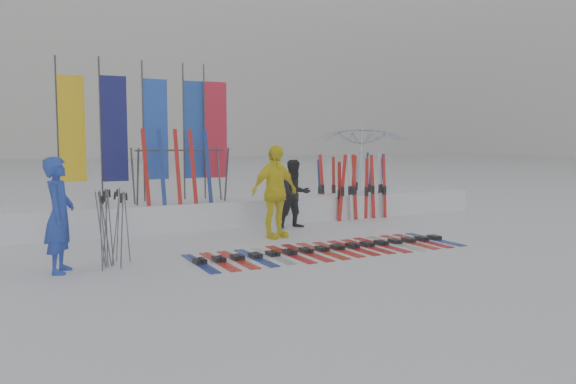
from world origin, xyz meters
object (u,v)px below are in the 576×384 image
person_yellow (275,192)px  ski_row (331,248)px  person_black (295,194)px  ski_rack (180,168)px  tent_canopy (362,168)px  person_blue (59,215)px

person_yellow → ski_row: bearing=-92.5°
person_black → ski_rack: ski_rack is taller
person_yellow → tent_canopy: 5.11m
person_yellow → ski_row: (0.32, -1.68, -0.92)m
ski_rack → person_black: bearing=-22.3°
person_blue → tent_canopy: bearing=-44.3°
person_blue → person_yellow: (4.22, 1.29, 0.08)m
person_blue → ski_row: (4.54, -0.39, -0.84)m
person_black → person_yellow: size_ratio=0.82×
person_blue → person_black: size_ratio=1.12×
person_blue → ski_row: size_ratio=0.34×
person_black → person_blue: bearing=-156.0°
ski_row → ski_rack: 4.24m
person_yellow → ski_row: person_yellow is taller
person_black → ski_row: (-0.66, -2.65, -0.74)m
person_yellow → tent_canopy: size_ratio=0.70×
tent_canopy → ski_rack: bearing=-169.9°
person_yellow → tent_canopy: bearing=21.8°
person_black → person_yellow: 1.39m
person_blue → tent_canopy: (8.39, 4.24, 0.35)m
tent_canopy → ski_rack: tent_canopy is taller
tent_canopy → ski_row: bearing=-129.7°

